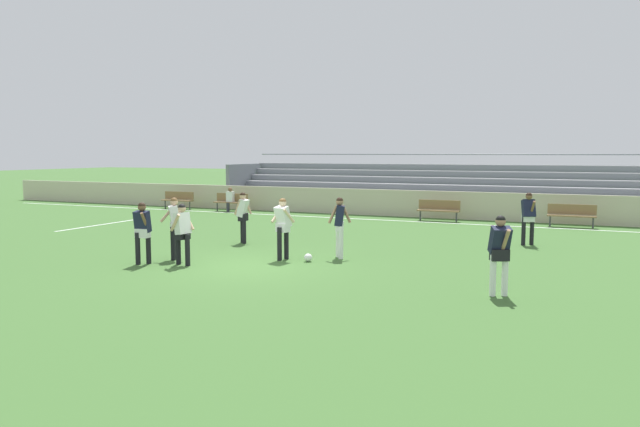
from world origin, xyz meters
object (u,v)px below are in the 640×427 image
Objects in this scene: bleacher_stand at (489,188)px; player_white_deep_cover at (182,229)px; spectator_seated at (230,198)px; player_white_wide_left at (283,223)px; player_white_wide_right at (175,222)px; soccer_ball at (308,258)px; player_dark_pressing_high at (340,222)px; player_dark_on_ball at (500,248)px; bench_near_wall_gap at (572,213)px; bench_far_right at (231,201)px; bench_far_left at (178,198)px; player_white_dropping_back at (243,213)px; player_dark_overlapping at (528,214)px; player_dark_challenging at (142,228)px; bench_near_bin at (439,208)px.

player_white_deep_cover is (-5.42, -16.82, -0.29)m from bleacher_stand.
spectator_seated is 13.84m from player_white_wide_left.
soccer_ball is (3.51, 1.15, -0.91)m from player_white_wide_right.
player_dark_pressing_high is 5.39m from player_dark_on_ball.
bench_near_wall_gap is 15.62m from player_white_wide_right.
spectator_seated is at bearing -90.00° from bench_far_right.
spectator_seated reaches higher than bench_far_left.
player_dark_overlapping is at bearing 21.12° from player_white_dropping_back.
bench_far_left is 16.14m from player_white_wide_left.
bleacher_stand is 14.22m from player_white_dropping_back.
player_dark_on_ball reaches higher than bench_far_right.
spectator_seated is at bearing 159.61° from player_dark_overlapping.
spectator_seated is 13.33m from player_white_wide_right.
player_white_deep_cover is (-9.15, -12.71, 0.40)m from bench_near_wall_gap.
player_white_deep_cover is 3.95m from player_white_dropping_back.
player_dark_pressing_high is 5.28m from player_dark_challenging.
bench_near_wall_gap is at bearing 60.10° from player_dark_pressing_high.
spectator_seated is 0.73× the size of player_white_dropping_back.
soccer_ball is at bearing -41.00° from bench_far_left.
bench_far_left is at bearing 126.92° from player_white_wide_right.
player_dark_on_ball is 8.73m from player_white_wide_right.
spectator_seated is at bearing -2.05° from bench_far_left.
soccer_ball is (-5.19, 1.90, -0.88)m from player_dark_on_ball.
player_white_wide_left is 1.18m from soccer_ball.
spectator_seated is 5.50× the size of soccer_ball.
player_white_dropping_back reaches higher than bench_far_right.
player_dark_overlapping is at bearing -75.22° from bleacher_stand.
bench_near_wall_gap is at bearing -47.71° from bleacher_stand.
player_dark_pressing_high reaches higher than player_dark_challenging.
player_dark_pressing_high is (13.16, -10.09, 0.47)m from bench_far_left.
bench_far_right is 14.15m from player_dark_challenging.
bench_far_right is 1.10× the size of player_dark_challenging.
player_dark_pressing_high is at bearing 26.22° from player_white_wide_right.
soccer_ball is (-5.17, -5.44, -0.89)m from player_dark_overlapping.
bench_near_wall_gap is 1.00× the size of bench_far_left.
spectator_seated is at bearing 130.78° from soccer_ball.
player_dark_on_ball is 7.55× the size of soccer_ball.
bench_near_bin is at bearing 126.41° from player_dark_overlapping.
bench_far_right is 1.06× the size of player_white_wide_left.
player_dark_overlapping is at bearing 44.85° from player_dark_pressing_high.
bleacher_stand reaches higher than bench_near_wall_gap.
player_dark_overlapping reaches higher than player_white_deep_cover.
player_white_deep_cover is at bearing -139.32° from player_white_wide_left.
player_white_wide_left is at bearing -51.62° from spectator_seated.
player_dark_overlapping is at bearing 37.19° from player_white_wide_right.
bench_near_bin is 11.13m from player_white_wide_left.
bleacher_stand is 16.51× the size of player_white_dropping_back.
bleacher_stand is 12.68m from bench_far_right.
bench_near_wall_gap is 1.08× the size of player_dark_on_ball.
player_dark_overlapping is at bearing -20.80° from bench_far_right.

